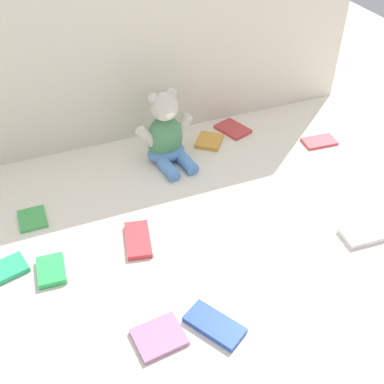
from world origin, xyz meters
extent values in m
plane|color=silver|center=(0.00, 0.00, 0.00)|extent=(3.20, 3.20, 0.00)
cube|color=beige|center=(0.00, 0.39, 0.35)|extent=(1.63, 0.03, 0.71)
ellipsoid|color=#4C8C59|center=(0.04, 0.21, 0.08)|extent=(0.13, 0.11, 0.16)
ellipsoid|color=#598CD1|center=(0.04, 0.21, 0.03)|extent=(0.14, 0.12, 0.06)
sphere|color=beige|center=(0.04, 0.21, 0.20)|extent=(0.10, 0.10, 0.09)
ellipsoid|color=white|center=(0.05, 0.18, 0.19)|extent=(0.04, 0.03, 0.03)
sphere|color=beige|center=(0.01, 0.21, 0.23)|extent=(0.04, 0.04, 0.03)
sphere|color=beige|center=(0.07, 0.22, 0.23)|extent=(0.04, 0.04, 0.03)
cylinder|color=beige|center=(-0.02, 0.20, 0.11)|extent=(0.08, 0.04, 0.08)
cylinder|color=beige|center=(0.11, 0.22, 0.11)|extent=(0.08, 0.04, 0.08)
cylinder|color=#598CD1|center=(0.02, 0.12, 0.02)|extent=(0.05, 0.09, 0.04)
cylinder|color=#598CD1|center=(0.09, 0.13, 0.02)|extent=(0.05, 0.09, 0.04)
cube|color=#A46A8F|center=(-0.20, -0.44, 0.01)|extent=(0.12, 0.10, 0.01)
cube|color=white|center=(0.43, -0.34, 0.01)|extent=(0.14, 0.08, 0.02)
cube|color=green|center=(-0.40, -0.15, 0.01)|extent=(0.08, 0.10, 0.02)
cube|color=#294BAF|center=(-0.08, -0.46, 0.01)|extent=(0.13, 0.15, 0.02)
cube|color=#D53D47|center=(0.58, 0.10, 0.01)|extent=(0.12, 0.08, 0.01)
cube|color=red|center=(-0.16, -0.13, 0.01)|extent=(0.09, 0.15, 0.02)
cube|color=green|center=(-0.42, 0.07, 0.01)|extent=(0.08, 0.09, 0.01)
cube|color=gold|center=(0.22, 0.24, 0.01)|extent=(0.12, 0.13, 0.01)
cube|color=#259964|center=(-0.50, -0.11, 0.01)|extent=(0.11, 0.09, 0.01)
cube|color=#C03B3A|center=(0.33, 0.28, 0.01)|extent=(0.12, 0.14, 0.01)
camera|label=1|loc=(-0.37, -1.04, 0.94)|focal=44.67mm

